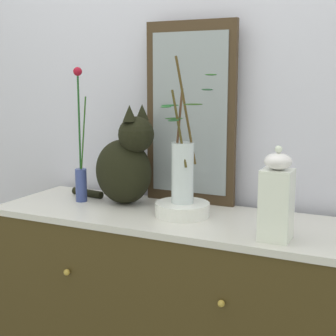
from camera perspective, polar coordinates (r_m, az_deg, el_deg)
The scene contains 8 objects.
wall_back at distance 2.15m, azimuth 3.58°, elevation 6.40°, with size 4.40×0.08×2.60m, color silver.
sideboard at distance 2.10m, azimuth -0.00°, elevation -17.49°, with size 1.39×0.49×0.93m.
mirror_leaning at distance 2.06m, azimuth 2.66°, elevation 6.20°, with size 0.39×0.03×0.74m.
cat_sitting at distance 2.06m, azimuth -4.86°, elevation 0.47°, with size 0.43×0.23×0.41m.
vase_slim_green at distance 2.13m, azimuth -9.93°, elevation 0.06°, with size 0.06×0.05×0.56m.
bowl_porcelain at distance 1.90m, azimuth 1.61°, elevation -4.74°, with size 0.21×0.21×0.05m, color white.
vase_glass_clear at distance 1.86m, azimuth 1.65°, elevation 0.13°, with size 0.22×0.16×0.54m.
jar_lidded_porcelain at distance 1.63m, azimuth 12.29°, elevation -3.37°, with size 0.10×0.10×0.31m.
Camera 1 is at (0.80, -1.68, 1.44)m, focal length 53.43 mm.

